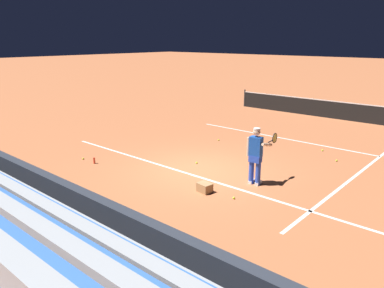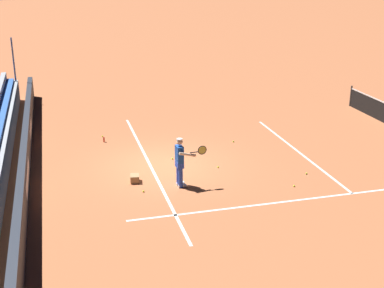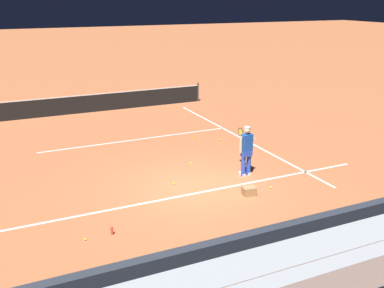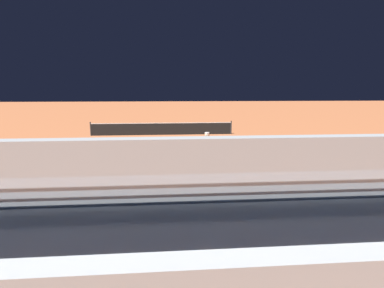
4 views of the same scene
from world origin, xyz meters
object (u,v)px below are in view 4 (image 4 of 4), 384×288
object	(u,v)px
tennis_ball_far_left	(177,162)
tennis_net	(162,129)
tennis_ball_on_baseline	(215,179)
tennis_ball_stray_back	(216,152)
tennis_player	(207,151)
tennis_ball_by_box	(128,156)
tennis_ball_toward_net	(149,170)
ball_box_cardboard	(193,178)
tennis_ball_midcourt	(50,189)
tennis_ball_far_right	(199,150)
water_bottle	(69,187)

from	to	relation	value
tennis_ball_far_left	tennis_net	xyz separation A→B (m)	(-0.83, 9.16, 0.46)
tennis_ball_on_baseline	tennis_ball_far_left	size ratio (longest dim) A/B	1.00
tennis_ball_on_baseline	tennis_ball_stray_back	bearing A→B (deg)	80.01
tennis_player	tennis_ball_by_box	bearing A→B (deg)	139.80
tennis_ball_toward_net	tennis_net	xyz separation A→B (m)	(0.45, 10.61, 0.46)
tennis_ball_by_box	tennis_ball_stray_back	distance (m)	4.86
ball_box_cardboard	tennis_ball_midcourt	xyz separation A→B (m)	(-5.14, -0.60, -0.10)
tennis_ball_midcourt	tennis_ball_far_right	world-z (taller)	same
tennis_ball_stray_back	tennis_ball_toward_net	bearing A→B (deg)	-136.06
water_bottle	tennis_ball_stray_back	bearing A→B (deg)	42.70
ball_box_cardboard	tennis_ball_far_right	size ratio (longest dim) A/B	6.06
ball_box_cardboard	tennis_ball_toward_net	size ratio (longest dim) A/B	6.06
tennis_net	water_bottle	bearing A→B (deg)	-103.57
tennis_ball_far_right	tennis_net	distance (m)	6.68
tennis_ball_stray_back	tennis_net	size ratio (longest dim) A/B	0.01
tennis_ball_midcourt	tennis_ball_far_right	bearing A→B (deg)	47.78
ball_box_cardboard	tennis_ball_on_baseline	world-z (taller)	ball_box_cardboard
tennis_player	tennis_ball_by_box	world-z (taller)	tennis_player
ball_box_cardboard	water_bottle	world-z (taller)	ball_box_cardboard
tennis_ball_far_left	tennis_ball_far_right	size ratio (longest dim) A/B	1.00
tennis_player	tennis_ball_far_left	size ratio (longest dim) A/B	25.98
ball_box_cardboard	tennis_ball_midcourt	size ratio (longest dim) A/B	6.06
tennis_ball_far_left	water_bottle	bearing A→B (deg)	-136.28
tennis_ball_by_box	tennis_net	xyz separation A→B (m)	(1.72, 7.69, 0.46)
tennis_player	tennis_ball_stray_back	bearing A→B (deg)	74.37
tennis_ball_by_box	tennis_ball_far_left	world-z (taller)	same
tennis_ball_stray_back	tennis_ball_far_left	distance (m)	3.03
tennis_player	tennis_ball_far_left	world-z (taller)	tennis_player
tennis_ball_toward_net	tennis_ball_midcourt	world-z (taller)	same
tennis_ball_on_baseline	tennis_ball_stray_back	distance (m)	5.10
tennis_player	tennis_ball_midcourt	xyz separation A→B (m)	(-5.89, -2.04, -0.86)
tennis_ball_stray_back	tennis_ball_far_left	xyz separation A→B (m)	(-2.29, -1.98, 0.00)
tennis_ball_far_right	tennis_ball_toward_net	bearing A→B (deg)	-121.73
tennis_ball_midcourt	tennis_net	xyz separation A→B (m)	(3.81, 12.94, 0.46)
tennis_ball_toward_net	tennis_ball_by_box	bearing A→B (deg)	113.51
ball_box_cardboard	tennis_ball_toward_net	bearing A→B (deg)	135.69
tennis_ball_by_box	tennis_ball_stray_back	xyz separation A→B (m)	(4.83, 0.51, 0.00)
ball_box_cardboard	tennis_ball_far_left	world-z (taller)	ball_box_cardboard
ball_box_cardboard	tennis_ball_on_baseline	distance (m)	0.92
tennis_ball_far_right	tennis_ball_on_baseline	bearing A→B (deg)	-90.00
tennis_ball_midcourt	tennis_ball_far_left	xyz separation A→B (m)	(4.64, 3.78, 0.00)
ball_box_cardboard	tennis_ball_toward_net	distance (m)	2.48
tennis_ball_stray_back	tennis_player	bearing A→B (deg)	-105.63
tennis_ball_far_left	tennis_net	size ratio (longest dim) A/B	0.01
tennis_ball_on_baseline	tennis_ball_far_right	world-z (taller)	same
tennis_player	tennis_ball_stray_back	world-z (taller)	tennis_player
water_bottle	tennis_net	world-z (taller)	tennis_net
tennis_ball_by_box	tennis_ball_on_baseline	bearing A→B (deg)	-48.81
ball_box_cardboard	tennis_player	bearing A→B (deg)	62.65
ball_box_cardboard	tennis_ball_by_box	size ratio (longest dim) A/B	6.06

